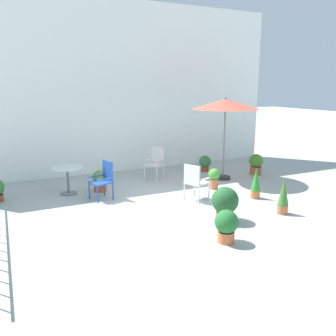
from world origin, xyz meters
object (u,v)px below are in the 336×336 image
at_px(potted_plant_7, 214,177).
at_px(patio_chair_2, 155,161).
at_px(patio_chair_0, 104,178).
at_px(potted_plant_1, 256,164).
at_px(patio_umbrella_0, 226,105).
at_px(potted_plant_3, 283,196).
at_px(potted_plant_5, 100,180).
at_px(cafe_table_0, 68,175).
at_px(potted_plant_2, 225,202).
at_px(potted_plant_4, 256,183).
at_px(potted_plant_6, 226,225).
at_px(potted_plant_8, 205,163).
at_px(patio_chair_1, 195,180).

bearing_deg(potted_plant_7, patio_chair_2, 121.08).
bearing_deg(patio_chair_0, potted_plant_1, 3.89).
relative_size(patio_umbrella_0, potted_plant_3, 3.06).
bearing_deg(patio_chair_2, potted_plant_5, -162.92).
xyz_separation_m(cafe_table_0, potted_plant_2, (2.57, -3.25, -0.10)).
bearing_deg(potted_plant_2, patio_chair_0, 126.42).
height_order(cafe_table_0, potted_plant_7, cafe_table_0).
bearing_deg(potted_plant_2, potted_plant_4, 30.82).
bearing_deg(potted_plant_5, potted_plant_3, -46.67).
height_order(potted_plant_3, potted_plant_6, potted_plant_3).
distance_m(potted_plant_4, potted_plant_5, 3.97).
bearing_deg(potted_plant_7, potted_plant_4, -66.31).
bearing_deg(potted_plant_1, patio_umbrella_0, -178.61).
distance_m(potted_plant_2, potted_plant_6, 1.03).
bearing_deg(potted_plant_4, potted_plant_1, 50.69).
relative_size(cafe_table_0, patio_chair_0, 0.83).
height_order(patio_chair_2, potted_plant_1, patio_chair_2).
bearing_deg(potted_plant_2, patio_chair_2, 89.24).
bearing_deg(potted_plant_5, patio_umbrella_0, -5.14).
relative_size(potted_plant_5, potted_plant_6, 0.96).
bearing_deg(potted_plant_5, potted_plant_1, -3.48).
bearing_deg(potted_plant_6, potted_plant_7, 60.93).
height_order(potted_plant_7, potted_plant_8, potted_plant_7).
bearing_deg(potted_plant_7, potted_plant_5, 158.74).
xyz_separation_m(patio_umbrella_0, potted_plant_2, (-1.85, -2.79, -1.77)).
bearing_deg(potted_plant_4, potted_plant_6, -139.68).
bearing_deg(patio_umbrella_0, potted_plant_2, -123.58).
xyz_separation_m(potted_plant_5, potted_plant_7, (2.81, -1.09, 0.02)).
distance_m(cafe_table_0, patio_chair_1, 3.24).
bearing_deg(potted_plant_2, potted_plant_5, 119.56).
bearing_deg(potted_plant_7, potted_plant_8, 65.78).
xyz_separation_m(potted_plant_2, potted_plant_5, (-1.77, 3.12, -0.09)).
bearing_deg(potted_plant_5, patio_chair_2, 17.08).
distance_m(patio_chair_1, potted_plant_3, 2.05).
distance_m(potted_plant_5, potted_plant_6, 4.16).
bearing_deg(patio_chair_2, patio_chair_1, -89.11).
height_order(patio_umbrella_0, potted_plant_7, patio_umbrella_0).
distance_m(patio_umbrella_0, potted_plant_7, 2.15).
distance_m(potted_plant_1, potted_plant_8, 1.60).
bearing_deg(potted_plant_3, cafe_table_0, 138.66).
distance_m(patio_umbrella_0, patio_chair_2, 2.58).
height_order(patio_chair_0, potted_plant_3, patio_chair_0).
height_order(potted_plant_4, potted_plant_7, potted_plant_4).
relative_size(patio_chair_2, potted_plant_8, 1.84).
relative_size(potted_plant_4, potted_plant_8, 1.48).
bearing_deg(patio_chair_1, potted_plant_1, 25.42).
bearing_deg(patio_chair_2, potted_plant_4, -61.77).
xyz_separation_m(patio_chair_1, potted_plant_5, (-1.85, 1.73, -0.21)).
distance_m(cafe_table_0, potted_plant_7, 3.82).
distance_m(cafe_table_0, potted_plant_4, 4.72).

